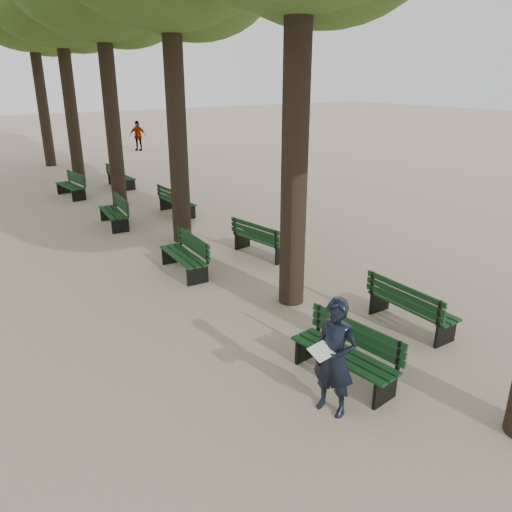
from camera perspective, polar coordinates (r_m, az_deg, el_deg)
ground at (r=7.81m, az=9.33°, el=-15.55°), size 120.00×120.00×0.00m
tree_central_5 at (r=28.27m, az=-24.60°, el=24.89°), size 6.00×6.00×9.95m
bench_left_0 at (r=8.04m, az=9.95°, el=-12.11°), size 0.75×1.85×0.92m
bench_left_1 at (r=12.04m, az=-8.25°, el=-0.74°), size 0.70×1.84×0.92m
bench_left_2 at (r=16.26m, az=-15.93°, el=4.22°), size 0.77×1.85×0.92m
bench_left_3 at (r=20.69m, az=-20.39°, el=7.05°), size 0.73×1.84×0.92m
bench_right_0 at (r=9.88m, az=17.27°, el=-6.33°), size 0.62×1.81×0.92m
bench_right_1 at (r=13.10m, az=0.69°, el=1.22°), size 0.81×1.86×0.92m
bench_right_2 at (r=17.22m, az=-9.00°, el=5.63°), size 0.61×1.81×0.92m
bench_right_3 at (r=21.94m, az=-15.12°, el=8.30°), size 0.65×1.82×0.92m
man_with_map at (r=7.05m, az=8.97°, el=-11.37°), size 0.71×0.77×1.74m
pedestrian_c at (r=32.43m, az=-13.37°, el=13.23°), size 1.02×0.98×1.80m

